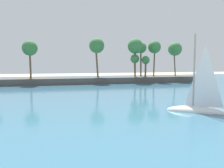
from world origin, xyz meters
The scene contains 3 objects.
sea centered at (0.00, 55.26, 0.03)m, with size 220.00×95.87×0.06m, color #386B84.
palm_headland centered at (2.98, 63.31, 4.79)m, with size 81.00×6.68×13.28m.
sailboat_near_shore centered at (14.43, 22.26, 0.97)m, with size 6.91×5.72×10.11m.
Camera 1 is at (-2.28, -1.44, 5.97)m, focal length 36.26 mm.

